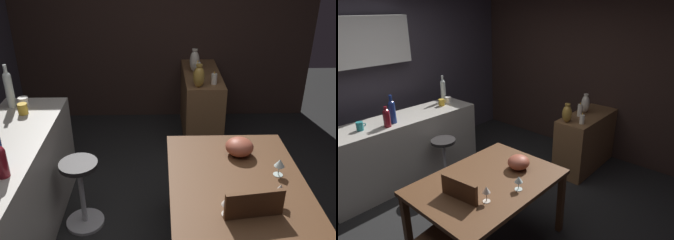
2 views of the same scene
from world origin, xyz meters
The scene contains 17 objects.
wall_side_right centered at (2.55, 0.30, 1.30)m, with size 0.10×4.40×2.60m, color #33231E.
dining_table centered at (-0.14, -0.40, 0.66)m, with size 1.36×0.98×0.74m.
kitchen_counter centered at (0.00, 1.35, 0.45)m, with size 2.10×0.60×0.90m, color #B2ADA3.
sideboard_cabinet centered at (1.95, -0.37, 0.41)m, with size 1.10×0.44×0.82m, color brown.
bar_stool centered at (0.28, 0.83, 0.34)m, with size 0.34×0.34×0.64m.
wine_glass_left centered at (-0.49, -0.27, 0.84)m, with size 0.08×0.08×0.14m.
wine_glass_right centered at (-0.07, -0.72, 0.84)m, with size 0.08×0.08×0.13m.
wine_glass_center centered at (-0.38, -0.62, 0.85)m, with size 0.07×0.07×0.15m.
fruit_bowl centered at (0.22, -0.48, 0.81)m, with size 0.22×0.22×0.14m, color #9E4C38.
wine_bottle_ruby centered at (-0.26, 1.18, 1.02)m, with size 0.08×0.08×0.26m.
wine_bottle_clear centered at (0.84, 1.51, 1.09)m, with size 0.07×0.07×0.40m.
cup_white centered at (0.85, 1.41, 0.94)m, with size 0.13×0.09×0.09m.
cup_mustard centered at (0.69, 1.36, 0.95)m, with size 0.12×0.08×0.10m.
pillar_candle_tall centered at (1.83, -0.30, 0.91)m, with size 0.07×0.07×0.20m.
pillar_candle_short centered at (1.58, -0.46, 0.88)m, with size 0.06×0.06×0.15m.
vase_ceramic_ivory centered at (2.01, -0.28, 0.95)m, with size 0.12×0.12×0.28m.
vase_brass centered at (1.50, -0.28, 0.94)m, with size 0.13×0.13×0.26m.
Camera 1 is at (-2.30, 0.15, 2.33)m, focal length 39.56 mm.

